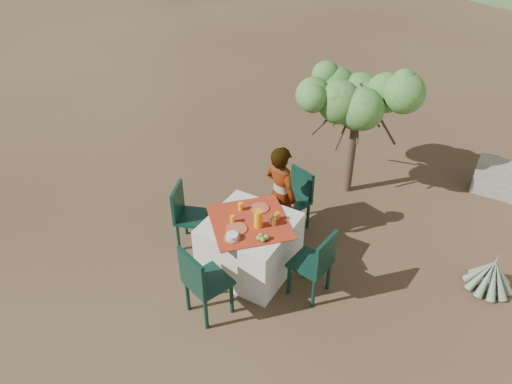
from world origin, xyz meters
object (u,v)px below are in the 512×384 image
chair_right (316,263)px  agave (491,275)px  chair_far (296,197)px  person (281,195)px  shrub_tree (363,106)px  chair_near (202,281)px  chair_left (187,213)px  table (250,245)px  juice_pitcher (258,219)px

chair_right → agave: (1.82, 1.19, -0.31)m
chair_far → person: person is taller
shrub_tree → agave: (2.25, -1.17, -1.24)m
chair_near → chair_far: bearing=-75.4°
chair_right → chair_far: bearing=-136.9°
chair_far → agave: bearing=20.2°
chair_left → shrub_tree: bearing=-52.1°
chair_near → chair_left: (-0.92, 0.95, -0.04)m
table → juice_pitcher: juice_pitcher is taller
chair_left → juice_pitcher: (1.12, -0.03, 0.37)m
table → chair_right: (0.91, -0.00, 0.14)m
person → shrub_tree: 1.83m
chair_far → agave: chair_far is taller
person → chair_left: bearing=55.4°
chair_near → person: bearing=-74.1°
table → juice_pitcher: bearing=-10.2°
chair_far → agave: (2.63, 0.10, -0.28)m
person → chair_near: bearing=106.5°
table → chair_near: bearing=-93.5°
juice_pitcher → chair_far: bearing=91.7°
chair_left → juice_pitcher: size_ratio=3.93×
chair_left → shrub_tree: shrub_tree is taller
chair_near → chair_right: bearing=-116.7°
person → shrub_tree: (0.45, 1.62, 0.73)m
table → person: bearing=87.1°
chair_near → chair_left: 1.32m
chair_far → chair_near: chair_near is taller
chair_near → chair_left: chair_near is taller
agave → juice_pitcher: size_ratio=2.71×
chair_left → person: person is taller
table → agave: bearing=23.4°
chair_right → agave: bearing=129.6°
shrub_tree → agave: shrub_tree is taller
chair_far → shrub_tree: bearing=91.4°
chair_near → agave: size_ratio=1.56×
chair_near → juice_pitcher: bearing=-82.8°
table → shrub_tree: (0.48, 2.35, 1.07)m
chair_near → shrub_tree: (0.54, 3.30, 0.91)m
chair_far → shrub_tree: size_ratio=0.48×
agave → juice_pitcher: juice_pitcher is taller
chair_right → table: bearing=-83.6°
table → agave: (2.73, 1.18, -0.17)m
chair_near → juice_pitcher: juice_pitcher is taller
table → agave: table is taller
table → chair_far: chair_far is taller
shrub_tree → juice_pitcher: size_ratio=7.95×
chair_right → shrub_tree: shrub_tree is taller
chair_near → chair_right: (0.97, 0.94, -0.03)m
chair_near → agave: (2.79, 2.13, -0.33)m
chair_left → juice_pitcher: bearing=-111.6°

